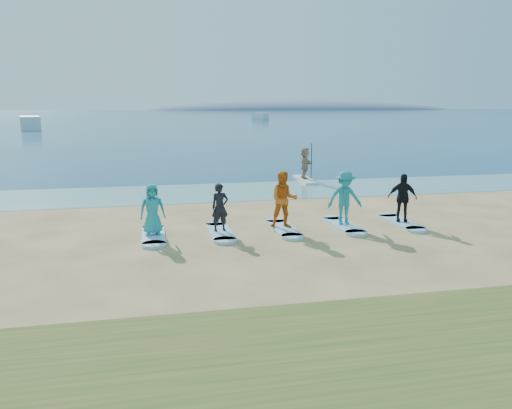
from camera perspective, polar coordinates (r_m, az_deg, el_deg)
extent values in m
plane|color=tan|center=(13.75, 7.49, -5.88)|extent=(600.00, 600.00, 0.00)
plane|color=teal|center=(23.64, -0.99, 1.57)|extent=(600.00, 600.00, 0.00)
plane|color=navy|center=(172.46, -10.72, 9.95)|extent=(600.00, 600.00, 0.00)
ellipsoid|color=slate|center=(327.83, 5.72, 10.73)|extent=(220.00, 56.00, 18.00)
cube|color=silver|center=(26.93, 5.59, 2.85)|extent=(0.85, 3.03, 0.12)
imported|color=tan|center=(26.81, 5.63, 4.72)|extent=(0.62, 1.57, 1.65)
cube|color=silver|center=(86.77, -24.35, 7.79)|extent=(4.60, 8.48, 2.10)
cube|color=silver|center=(130.33, 0.48, 9.71)|extent=(3.70, 5.47, 1.62)
cube|color=#93CCE4|center=(15.87, -11.64, -3.49)|extent=(0.70, 2.20, 0.09)
imported|color=teal|center=(15.68, -11.76, -0.55)|extent=(0.82, 0.59, 1.58)
cube|color=#93CCE4|center=(16.01, -4.10, -3.15)|extent=(0.70, 2.20, 0.09)
imported|color=black|center=(15.83, -4.14, -0.32)|extent=(0.61, 0.46, 1.52)
cube|color=#93CCE4|center=(16.42, 3.18, -2.76)|extent=(0.70, 2.20, 0.09)
imported|color=#D06015|center=(16.21, 3.22, 0.55)|extent=(0.99, 0.83, 1.84)
cube|color=#93CCE4|center=(17.08, 9.99, -2.36)|extent=(0.70, 2.20, 0.09)
imported|color=teal|center=(16.88, 10.11, 0.76)|extent=(1.21, 0.75, 1.80)
cube|color=#93CCE4|center=(17.96, 16.22, -1.97)|extent=(0.70, 2.20, 0.09)
imported|color=black|center=(17.78, 16.38, 0.76)|extent=(1.05, 0.74, 1.65)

